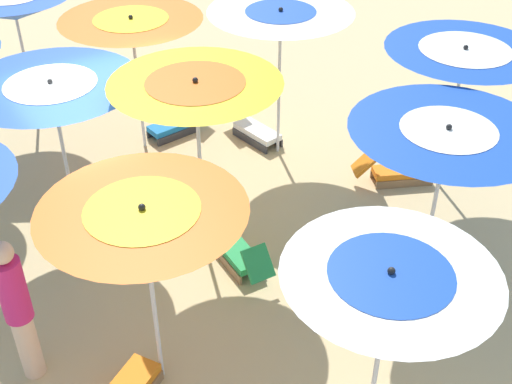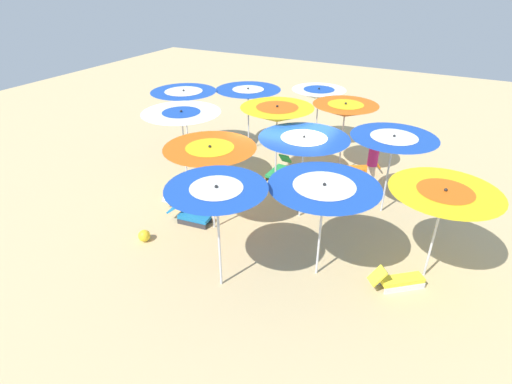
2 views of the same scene
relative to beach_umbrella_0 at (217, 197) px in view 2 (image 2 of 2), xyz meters
The scene contains 21 objects.
ground 4.65m from the beach_umbrella_0, behind, with size 37.48×37.48×0.04m, color #D1B57F.
beach_umbrella_0 is the anchor object (origin of this frame).
beach_umbrella_1 2.14m from the beach_umbrella_0, 127.26° to the left, with size 2.27×2.27×2.30m.
beach_umbrella_2 4.52m from the beach_umbrella_0, 121.37° to the left, with size 2.21×2.21×2.21m.
beach_umbrella_3 2.21m from the beach_umbrella_0, 143.31° to the right, with size 2.23×2.23×2.34m.
beach_umbrella_4 3.37m from the beach_umbrella_0, behind, with size 2.29×2.29×2.36m.
beach_umbrella_5 5.23m from the beach_umbrella_0, 152.76° to the left, with size 2.22×2.22×2.28m.
beach_umbrella_6 4.46m from the beach_umbrella_0, 134.77° to the right, with size 2.23×2.23×2.53m.
beach_umbrella_7 4.76m from the beach_umbrella_0, 168.83° to the right, with size 2.13×2.13×2.58m.
beach_umbrella_8 6.45m from the beach_umbrella_0, behind, with size 2.01×2.01×2.39m.
beach_umbrella_9 7.18m from the beach_umbrella_0, 138.48° to the right, with size 2.24×2.24×2.37m.
beach_umbrella_10 7.43m from the beach_umbrella_0, 155.94° to the right, with size 2.29×2.29×2.32m.
beach_umbrella_11 8.26m from the beach_umbrella_0, behind, with size 1.94×1.94×2.25m.
lounger_0 5.75m from the beach_umbrella_0, 168.08° to the right, with size 1.26×0.42×0.60m.
lounger_1 3.27m from the beach_umbrella_0, 130.24° to the right, with size 0.51×1.21×0.51m.
lounger_2 6.78m from the beach_umbrella_0, 139.15° to the right, with size 0.85×1.30×0.60m.
lounger_3 7.03m from the beach_umbrella_0, 169.81° to the left, with size 0.99×1.27×0.65m.
lounger_4 4.43m from the beach_umbrella_0, 130.00° to the right, with size 1.30×0.57×0.63m.
lounger_5 4.28m from the beach_umbrella_0, 116.13° to the left, with size 1.01×1.14×0.58m.
beachgoer_0 6.01m from the beach_umbrella_0, 162.45° to the left, with size 0.30×0.30×1.88m.
beach_ball 3.28m from the beach_umbrella_0, 99.96° to the right, with size 0.30×0.30×0.30m, color yellow.
Camera 2 is at (9.72, 4.10, 6.07)m, focal length 28.56 mm.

